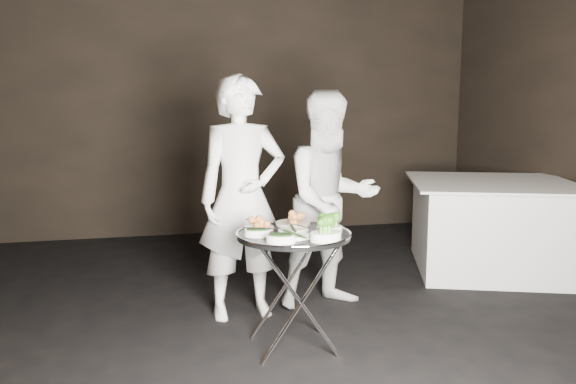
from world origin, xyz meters
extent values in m
cube|color=black|center=(0.00, 0.00, -0.03)|extent=(6.00, 7.00, 0.05)
cube|color=black|center=(0.00, 3.52, 1.50)|extent=(6.00, 0.05, 3.00)
cylinder|color=silver|center=(0.03, -0.02, 0.35)|extent=(0.48, 0.02, 0.71)
cylinder|color=silver|center=(0.03, -0.02, 0.35)|extent=(0.48, 0.02, 0.71)
cylinder|color=silver|center=(0.03, 0.35, 0.35)|extent=(0.48, 0.02, 0.71)
cylinder|color=silver|center=(0.03, 0.35, 0.35)|extent=(0.48, 0.02, 0.71)
cylinder|color=silver|center=(-0.18, 0.16, 0.68)|extent=(0.02, 0.41, 0.02)
cylinder|color=silver|center=(0.23, 0.16, 0.68)|extent=(0.02, 0.41, 0.02)
cylinder|color=black|center=(0.03, 0.16, 0.71)|extent=(0.68, 0.68, 0.03)
torus|color=silver|center=(0.03, 0.16, 0.72)|extent=(0.69, 0.69, 0.02)
cylinder|color=beige|center=(-0.16, 0.31, 0.73)|extent=(0.19, 0.19, 0.02)
cylinder|color=beige|center=(0.08, 0.39, 0.73)|extent=(0.22, 0.22, 0.02)
cylinder|color=silver|center=(0.27, 0.30, 0.74)|extent=(0.11, 0.11, 0.04)
cylinder|color=silver|center=(-0.15, 0.32, 0.77)|extent=(0.15, 0.14, 0.01)
cylinder|color=silver|center=(0.08, 0.37, 0.77)|extent=(0.04, 0.19, 0.01)
cylinder|color=silver|center=(0.26, 0.29, 0.77)|extent=(0.09, 0.18, 0.01)
cylinder|color=silver|center=(-0.19, 0.11, 0.77)|extent=(0.18, 0.09, 0.01)
cylinder|color=silver|center=(0.25, 0.11, 0.77)|extent=(0.09, 0.18, 0.01)
cylinder|color=silver|center=(0.03, 0.17, 0.77)|extent=(0.11, 0.17, 0.01)
imported|color=white|center=(-0.19, 0.79, 0.85)|extent=(0.66, 0.47, 1.69)
imported|color=white|center=(0.48, 0.85, 0.80)|extent=(0.86, 0.72, 1.59)
cube|color=white|center=(2.17, 1.41, 0.39)|extent=(1.26, 1.26, 0.79)
cube|color=white|center=(2.17, 1.41, 0.80)|extent=(1.42, 1.42, 0.02)
camera|label=1|loc=(-0.75, -3.02, 1.47)|focal=35.00mm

